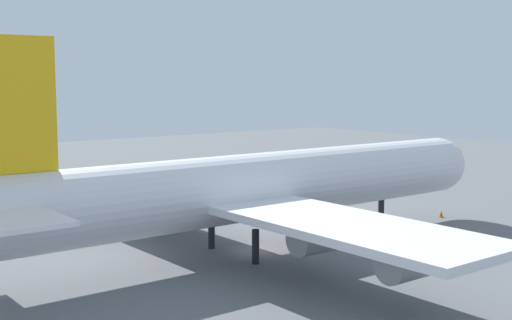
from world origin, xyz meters
The scene contains 3 objects.
ground_plane centered at (0.00, 0.00, 0.00)m, with size 258.56×258.56×0.00m, color slate.
cargo_airplane centered at (-0.16, 0.00, 6.52)m, with size 64.64×57.66×20.71m.
safety_cone_nose centered at (29.09, -0.83, 0.41)m, with size 0.57×0.57×0.82m, color orange.
Camera 1 is at (-41.43, -53.13, 17.28)m, focal length 47.76 mm.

